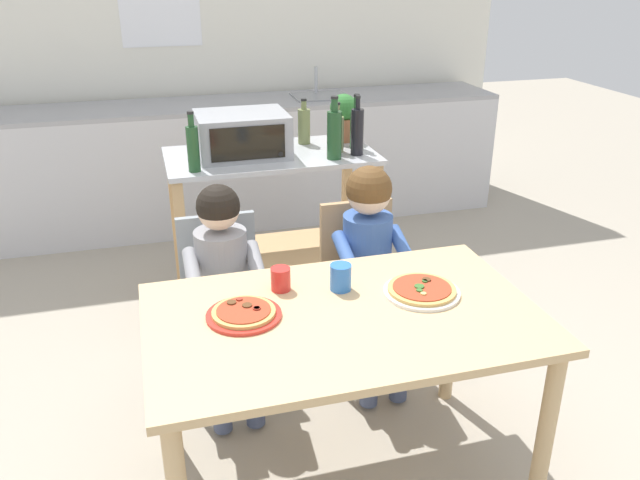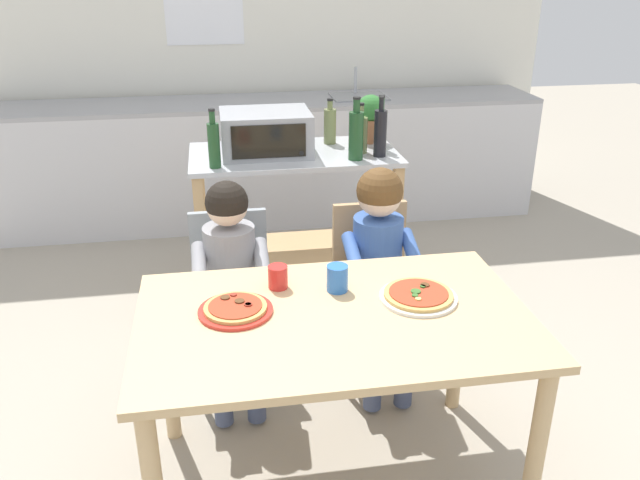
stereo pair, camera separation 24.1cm
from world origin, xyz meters
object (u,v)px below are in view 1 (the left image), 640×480
object	(u,v)px
dining_chair_left	(222,294)
child_in_grey_shirt	(224,275)
toaster_oven	(242,134)
kitchen_island_cart	(272,206)
bottle_brown_beer	(193,147)
child_in_blue_striped_shirt	(371,250)
dining_table	(343,339)
drinking_cup_blue	(341,277)
drinking_cup_red	(281,279)
potted_herb_plant	(344,116)
dining_chair_right	(361,277)
bottle_clear_vinegar	(356,128)
bottle_tall_green_wine	(337,133)
bottle_squat_spirits	(357,131)
pizza_plate_red_rimmed	(244,313)
bottle_slim_sauce	(304,125)
pizza_plate_white	(422,290)
bottle_dark_olive_oil	(334,133)

from	to	relation	value
dining_chair_left	child_in_grey_shirt	xyz separation A→B (m)	(0.00, -0.13, 0.16)
toaster_oven	kitchen_island_cart	bearing A→B (deg)	-5.06
bottle_brown_beer	child_in_blue_striped_shirt	xyz separation A→B (m)	(0.68, -0.64, -0.34)
kitchen_island_cart	bottle_brown_beer	xyz separation A→B (m)	(-0.42, -0.20, 0.42)
dining_table	drinking_cup_blue	size ratio (longest dim) A/B	13.62
drinking_cup_blue	drinking_cup_red	distance (m)	0.22
potted_herb_plant	dining_chair_right	distance (m)	1.05
toaster_oven	dining_table	xyz separation A→B (m)	(0.10, -1.44, -0.37)
toaster_oven	bottle_clear_vinegar	size ratio (longest dim) A/B	1.59
bottle_clear_vinegar	child_in_blue_striped_shirt	size ratio (longest dim) A/B	0.29
kitchen_island_cart	bottle_tall_green_wine	bearing A→B (deg)	-9.53
bottle_brown_beer	potted_herb_plant	world-z (taller)	bottle_brown_beer
bottle_tall_green_wine	bottle_squat_spirits	world-z (taller)	bottle_squat_spirits
dining_chair_right	pizza_plate_red_rimmed	world-z (taller)	dining_chair_right
bottle_slim_sauce	pizza_plate_white	size ratio (longest dim) A/B	0.90
bottle_dark_olive_oil	dining_chair_right	distance (m)	0.77
kitchen_island_cart	toaster_oven	world-z (taller)	toaster_oven
dining_table	drinking_cup_red	bearing A→B (deg)	125.76
bottle_tall_green_wine	drinking_cup_red	xyz separation A→B (m)	(-0.56, -1.14, -0.22)
child_in_grey_shirt	bottle_slim_sauce	bearing A→B (deg)	58.83
potted_herb_plant	pizza_plate_white	xyz separation A→B (m)	(-0.18, -1.52, -0.29)
bottle_slim_sauce	dining_chair_right	xyz separation A→B (m)	(0.05, -0.87, -0.51)
child_in_blue_striped_shirt	drinking_cup_red	bearing A→B (deg)	-143.66
bottle_clear_vinegar	bottle_dark_olive_oil	bearing A→B (deg)	-137.78
toaster_oven	dining_chair_right	size ratio (longest dim) A/B	0.57
bottle_tall_green_wine	potted_herb_plant	bearing A→B (deg)	63.76
pizza_plate_white	kitchen_island_cart	bearing A→B (deg)	101.10
bottle_clear_vinegar	bottle_brown_beer	size ratio (longest dim) A/B	1.00
bottle_dark_olive_oil	bottle_brown_beer	distance (m)	0.71
bottle_tall_green_wine	bottle_brown_beer	world-z (taller)	bottle_brown_beer
bottle_brown_beer	dining_chair_left	distance (m)	0.75
bottle_clear_vinegar	toaster_oven	bearing A→B (deg)	176.37
bottle_brown_beer	dining_table	xyz separation A→B (m)	(0.37, -1.23, -0.38)
bottle_dark_olive_oil	potted_herb_plant	xyz separation A→B (m)	(0.15, 0.33, 0.01)
drinking_cup_red	bottle_squat_spirits	bearing A→B (deg)	58.49
dining_chair_right	child_in_blue_striped_shirt	xyz separation A→B (m)	(0.00, -0.12, 0.19)
bottle_tall_green_wine	drinking_cup_blue	size ratio (longest dim) A/B	2.67
kitchen_island_cart	dining_table	distance (m)	1.43
bottle_slim_sauce	child_in_grey_shirt	size ratio (longest dim) A/B	0.25
kitchen_island_cart	toaster_oven	xyz separation A→B (m)	(-0.14, 0.01, 0.41)
child_in_grey_shirt	drinking_cup_blue	size ratio (longest dim) A/B	10.03
bottle_clear_vinegar	drinking_cup_blue	size ratio (longest dim) A/B	2.97
bottle_squat_spirits	potted_herb_plant	bearing A→B (deg)	86.61
dining_table	pizza_plate_red_rimmed	size ratio (longest dim) A/B	5.22
bottle_squat_spirits	child_in_grey_shirt	world-z (taller)	bottle_squat_spirits
bottle_clear_vinegar	potted_herb_plant	size ratio (longest dim) A/B	1.12
kitchen_island_cart	bottle_tall_green_wine	world-z (taller)	bottle_tall_green_wine
child_in_grey_shirt	drinking_cup_red	size ratio (longest dim) A/B	11.50
bottle_slim_sauce	pizza_plate_white	distance (m)	1.54
potted_herb_plant	drinking_cup_blue	distance (m)	1.50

